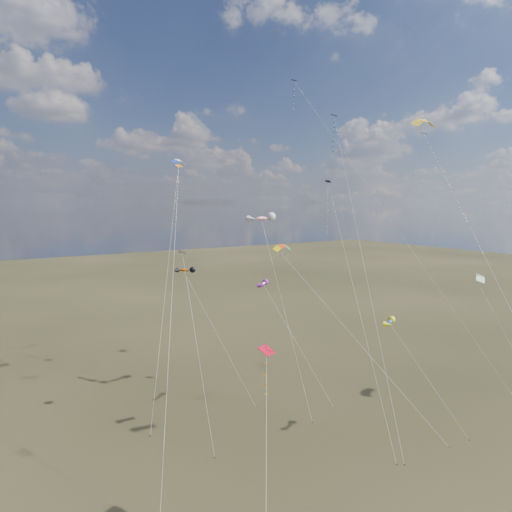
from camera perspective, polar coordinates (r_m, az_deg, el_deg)
ground at (r=46.46m, az=13.71°, el=-26.35°), size 400.00×400.00×0.00m
diamond_black_high at (r=73.95m, az=10.08°, el=13.13°), size 17.57×29.84×39.32m
diamond_navy_tall at (r=70.40m, az=7.34°, el=16.29°), size 16.84×26.99×43.40m
diamond_black_mid at (r=53.30m, az=-8.28°, el=-5.37°), size 3.29×13.52×19.40m
diamond_red_low at (r=36.65m, az=1.32°, el=-15.45°), size 7.25×10.12×14.00m
diamond_navy_right at (r=62.95m, az=9.22°, el=4.95°), size 9.33×20.81×28.25m
diamond_orange_center at (r=46.03m, az=-10.27°, el=-1.15°), size 10.55×18.34×29.48m
parafoil_yellow at (r=51.52m, az=20.34°, el=15.43°), size 12.63×27.45×34.24m
parafoil_blue_white at (r=68.88m, az=-9.70°, el=11.52°), size 12.76×18.41×31.91m
parafoil_striped at (r=65.54m, az=26.26°, el=-2.26°), size 3.25×10.85×16.52m
parafoil_tricolor at (r=50.39m, az=3.49°, el=1.08°), size 12.37×14.62×20.96m
novelty_orange_black at (r=64.02m, az=-8.96°, el=-1.83°), size 4.89×14.40×16.38m
novelty_white_purple at (r=57.56m, az=1.01°, el=-3.54°), size 6.69×8.30×15.47m
novelty_redwhite_stripe at (r=62.33m, az=0.74°, el=4.69°), size 4.13×14.56×23.80m
novelty_blue_yellow at (r=52.75m, az=16.44°, el=-7.96°), size 6.22×7.86×12.59m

